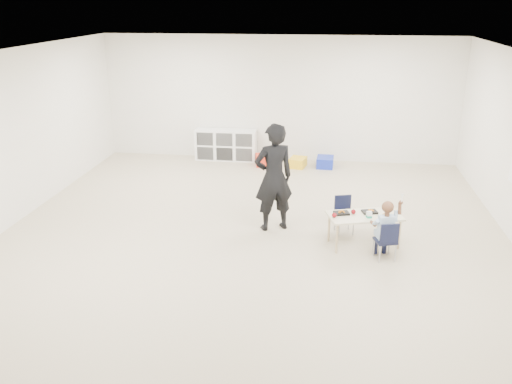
# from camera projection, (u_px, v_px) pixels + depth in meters

# --- Properties ---
(room) EXTENTS (9.00, 9.02, 2.80)m
(room) POSITION_uv_depth(u_px,v_px,m) (251.00, 152.00, 8.01)
(room) COLOR #B7AB8D
(room) RESTS_ON ground
(table) EXTENTS (1.19, 0.82, 0.50)m
(table) POSITION_uv_depth(u_px,v_px,m) (364.00, 230.00, 8.18)
(table) COLOR #EFE3BF
(table) RESTS_ON ground
(chair_near) EXTENTS (0.35, 0.34, 0.59)m
(chair_near) POSITION_uv_depth(u_px,v_px,m) (385.00, 240.00, 7.73)
(chair_near) COLOR black
(chair_near) RESTS_ON ground
(chair_far) EXTENTS (0.35, 0.34, 0.59)m
(chair_far) POSITION_uv_depth(u_px,v_px,m) (344.00, 215.00, 8.60)
(chair_far) COLOR black
(chair_far) RESTS_ON ground
(child) EXTENTS (0.49, 0.49, 0.94)m
(child) POSITION_uv_depth(u_px,v_px,m) (386.00, 229.00, 7.67)
(child) COLOR #AECFEC
(child) RESTS_ON chair_near
(lunch_tray_near) EXTENTS (0.26, 0.21, 0.03)m
(lunch_tray_near) POSITION_uv_depth(u_px,v_px,m) (370.00, 212.00, 8.17)
(lunch_tray_near) COLOR black
(lunch_tray_near) RESTS_ON table
(lunch_tray_far) EXTENTS (0.26, 0.21, 0.03)m
(lunch_tray_far) POSITION_uv_depth(u_px,v_px,m) (342.00, 213.00, 8.12)
(lunch_tray_far) COLOR black
(lunch_tray_far) RESTS_ON table
(milk_carton) EXTENTS (0.09, 0.09, 0.10)m
(milk_carton) POSITION_uv_depth(u_px,v_px,m) (369.00, 215.00, 7.96)
(milk_carton) COLOR white
(milk_carton) RESTS_ON table
(bread_roll) EXTENTS (0.09, 0.09, 0.07)m
(bread_roll) POSITION_uv_depth(u_px,v_px,m) (385.00, 215.00, 8.00)
(bread_roll) COLOR tan
(bread_roll) RESTS_ON table
(apple_near) EXTENTS (0.07, 0.07, 0.07)m
(apple_near) POSITION_uv_depth(u_px,v_px,m) (353.00, 212.00, 8.12)
(apple_near) COLOR maroon
(apple_near) RESTS_ON table
(apple_far) EXTENTS (0.07, 0.07, 0.07)m
(apple_far) POSITION_uv_depth(u_px,v_px,m) (334.00, 215.00, 7.99)
(apple_far) COLOR maroon
(apple_far) RESTS_ON table
(cubby_shelf) EXTENTS (1.40, 0.40, 0.70)m
(cubby_shelf) POSITION_uv_depth(u_px,v_px,m) (226.00, 145.00, 12.50)
(cubby_shelf) COLOR white
(cubby_shelf) RESTS_ON ground
(adult) EXTENTS (0.76, 0.65, 1.75)m
(adult) POSITION_uv_depth(u_px,v_px,m) (274.00, 178.00, 8.56)
(adult) COLOR black
(adult) RESTS_ON ground
(bin_red) EXTENTS (0.43, 0.51, 0.22)m
(bin_red) POSITION_uv_depth(u_px,v_px,m) (264.00, 160.00, 12.17)
(bin_red) COLOR red
(bin_red) RESTS_ON ground
(bin_yellow) EXTENTS (0.41, 0.49, 0.21)m
(bin_yellow) POSITION_uv_depth(u_px,v_px,m) (298.00, 162.00, 12.03)
(bin_yellow) COLOR yellow
(bin_yellow) RESTS_ON ground
(bin_blue) EXTENTS (0.38, 0.48, 0.23)m
(bin_blue) POSITION_uv_depth(u_px,v_px,m) (325.00, 162.00, 12.02)
(bin_blue) COLOR #162AAA
(bin_blue) RESTS_ON ground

